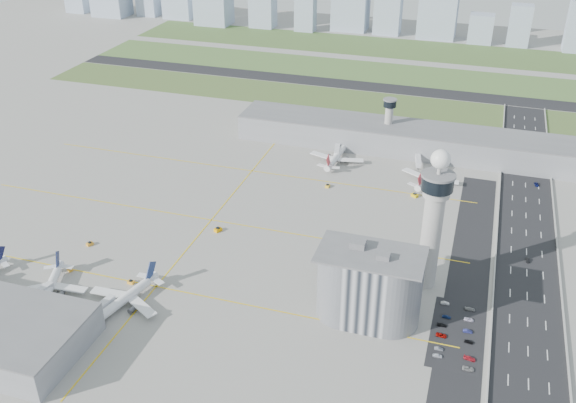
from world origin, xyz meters
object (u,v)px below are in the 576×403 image
(car_lot_7, at_px, (470,358))
(car_hw_4, at_px, (515,144))
(car_lot_2, at_px, (441,335))
(secondary_tower, at_px, (389,119))
(car_lot_3, at_px, (442,325))
(car_lot_11, at_px, (470,309))
(airplane_near_c, at_px, (122,296))
(tug_4, at_px, (328,186))
(airplane_near_b, at_px, (48,285))
(airplane_far_a, at_px, (337,152))
(admin_building, at_px, (369,286))
(car_lot_6, at_px, (468,369))
(tug_5, at_px, (415,195))
(airplane_far_b, at_px, (431,171))
(car_lot_10, at_px, (469,320))
(jet_bridge_near_2, at_px, (90,319))
(car_lot_5, at_px, (445,303))
(jet_bridge_near_1, at_px, (27,305))
(car_lot_0, at_px, (437,356))
(tug_2, at_px, (131,282))
(control_tower, at_px, (434,215))
(car_lot_1, at_px, (439,349))
(jet_bridge_far_0, at_px, (338,148))
(tug_1, at_px, (90,244))
(car_lot_8, at_px, (469,342))
(car_hw_1, at_px, (528,260))
(car_lot_9, at_px, (468,331))
(tug_0, at_px, (70,269))
(tug_3, at_px, (218,229))
(car_hw_2, at_px, (537,184))

(car_lot_7, distance_m, car_hw_4, 213.96)
(car_lot_2, bearing_deg, secondary_tower, 20.77)
(car_lot_3, xyz_separation_m, car_lot_11, (10.05, 13.73, 0.05))
(airplane_near_c, xyz_separation_m, car_lot_11, (138.58, 41.48, -5.16))
(tug_4, bearing_deg, car_lot_2, -51.73)
(airplane_near_b, bearing_deg, airplane_far_a, 133.00)
(admin_building, bearing_deg, car_lot_6, -24.59)
(admin_building, height_order, airplane_far_a, admin_building)
(tug_5, bearing_deg, airplane_far_b, -161.58)
(car_lot_7, bearing_deg, airplane_near_c, 103.10)
(car_lot_10, xyz_separation_m, car_hw_4, (16.63, 190.20, 0.03))
(jet_bridge_near_2, bearing_deg, car_lot_6, -72.30)
(car_lot_2, bearing_deg, car_lot_10, -32.13)
(car_lot_5, bearing_deg, jet_bridge_near_1, 103.64)
(jet_bridge_near_1, relative_size, car_lot_0, 3.87)
(tug_2, relative_size, car_lot_5, 0.82)
(admin_building, relative_size, jet_bridge_near_2, 3.00)
(tug_5, height_order, car_lot_11, tug_5)
(control_tower, height_order, airplane_far_b, control_tower)
(admin_building, relative_size, airplane_near_b, 1.09)
(car_lot_1, bearing_deg, car_lot_2, -2.49)
(jet_bridge_far_0, xyz_separation_m, car_lot_7, (91.93, -167.43, -2.21))
(airplane_near_c, relative_size, tug_1, 13.31)
(car_lot_7, distance_m, car_lot_8, 9.55)
(car_lot_3, relative_size, car_lot_11, 0.92)
(airplane_near_c, distance_m, car_lot_5, 135.27)
(car_lot_8, height_order, car_lot_11, car_lot_11)
(secondary_tower, distance_m, car_lot_11, 168.22)
(airplane_near_b, xyz_separation_m, car_hw_1, (195.92, 89.37, -4.75))
(jet_bridge_near_2, distance_m, tug_1, 61.22)
(airplane_near_b, bearing_deg, tug_5, 114.70)
(tug_4, xyz_separation_m, car_lot_9, (84.18, -103.38, -0.29))
(tug_0, bearing_deg, tug_5, -17.96)
(airplane_near_b, bearing_deg, car_lot_7, 74.41)
(tug_3, bearing_deg, car_lot_7, 1.92)
(car_lot_5, bearing_deg, admin_building, 115.36)
(tug_1, height_order, car_lot_5, tug_1)
(tug_3, bearing_deg, admin_building, -1.01)
(secondary_tower, xyz_separation_m, car_lot_5, (51.90, -154.22, -18.22))
(car_lot_5, bearing_deg, car_lot_3, 175.50)
(car_lot_11, xyz_separation_m, car_hw_4, (16.60, 183.27, -0.05))
(car_lot_3, relative_size, car_hw_2, 0.87)
(car_lot_0, bearing_deg, tug_2, 82.88)
(tug_0, relative_size, car_lot_3, 0.70)
(car_lot_6, bearing_deg, tug_4, 33.97)
(car_lot_2, relative_size, car_hw_1, 1.10)
(airplane_far_a, distance_m, airplane_far_b, 58.46)
(admin_building, height_order, car_lot_7, admin_building)
(car_lot_9, height_order, car_hw_1, car_hw_1)
(jet_bridge_near_2, distance_m, car_lot_8, 150.22)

